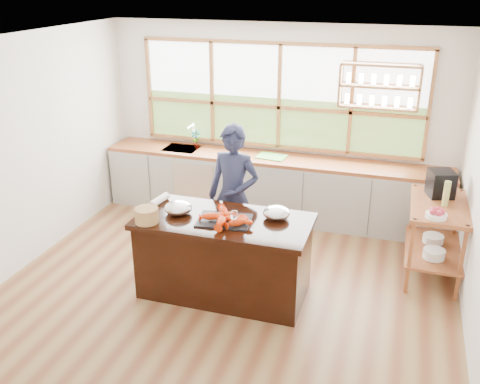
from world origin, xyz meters
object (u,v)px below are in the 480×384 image
at_px(espresso_machine, 441,183).
at_px(cook, 234,197).
at_px(wicker_basket, 147,215).
at_px(island, 224,256).

bearing_deg(espresso_machine, cook, 178.79).
bearing_deg(espresso_machine, wicker_basket, -167.51).
distance_m(island, wicker_basket, 0.96).
bearing_deg(island, wicker_basket, -156.92).
relative_size(cook, wicker_basket, 7.01).
bearing_deg(cook, espresso_machine, 21.50).
relative_size(island, cook, 1.07).
bearing_deg(wicker_basket, espresso_machine, 29.65).
xyz_separation_m(island, cook, (-0.12, 0.69, 0.41)).
bearing_deg(cook, wicker_basket, -116.09).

